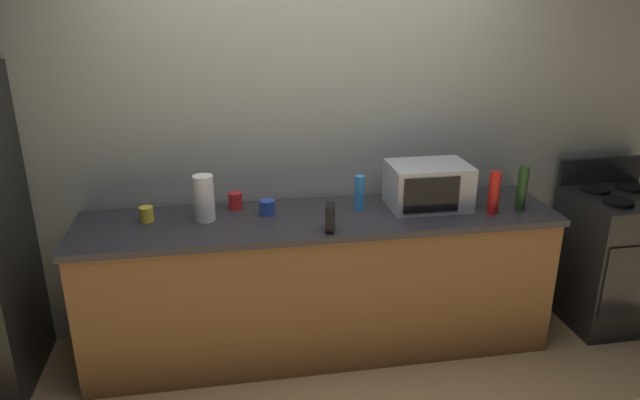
{
  "coord_description": "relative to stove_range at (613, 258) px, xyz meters",
  "views": [
    {
      "loc": [
        -0.54,
        -2.73,
        2.17
      ],
      "look_at": [
        0.0,
        0.4,
        1.0
      ],
      "focal_mm": 32.55,
      "sensor_mm": 36.0,
      "label": 1
    }
  ],
  "objects": [
    {
      "name": "bottle_spray_cleaner",
      "position": [
        -1.75,
        0.06,
        0.55
      ],
      "size": [
        0.06,
        0.06,
        0.21
      ],
      "primitive_type": "cylinder",
      "color": "#338CE5",
      "rests_on": "counter_run"
    },
    {
      "name": "stove_range",
      "position": [
        0.0,
        0.0,
        0.0
      ],
      "size": [
        0.6,
        0.61,
        1.08
      ],
      "color": "black",
      "rests_on": "ground_plane"
    },
    {
      "name": "bottle_hot_sauce",
      "position": [
        -0.98,
        -0.13,
        0.57
      ],
      "size": [
        0.07,
        0.07,
        0.26
      ],
      "primitive_type": "cylinder",
      "color": "red",
      "rests_on": "counter_run"
    },
    {
      "name": "cordless_phone",
      "position": [
        -1.98,
        -0.23,
        0.51
      ],
      "size": [
        0.07,
        0.12,
        0.15
      ],
      "primitive_type": "cube",
      "rotation": [
        0.0,
        0.0,
        -0.24
      ],
      "color": "black",
      "rests_on": "counter_run"
    },
    {
      "name": "counter_run",
      "position": [
        -2.0,
        0.0,
        -0.01
      ],
      "size": [
        2.84,
        0.64,
        0.9
      ],
      "color": "brown",
      "rests_on": "ground_plane"
    },
    {
      "name": "paper_towel_roll",
      "position": [
        -2.67,
        0.05,
        0.57
      ],
      "size": [
        0.12,
        0.12,
        0.27
      ],
      "primitive_type": "cylinder",
      "color": "white",
      "rests_on": "counter_run"
    },
    {
      "name": "ground_plane",
      "position": [
        -2.0,
        -0.4,
        -0.46
      ],
      "size": [
        8.0,
        8.0,
        0.0
      ],
      "primitive_type": "plane",
      "color": "tan"
    },
    {
      "name": "mug_yellow",
      "position": [
        -3.0,
        0.09,
        0.48
      ],
      "size": [
        0.08,
        0.08,
        0.09
      ],
      "primitive_type": "cylinder",
      "color": "yellow",
      "rests_on": "counter_run"
    },
    {
      "name": "mug_blue",
      "position": [
        -2.3,
        0.08,
        0.48
      ],
      "size": [
        0.09,
        0.09,
        0.09
      ],
      "primitive_type": "cylinder",
      "color": "#2D4CB2",
      "rests_on": "counter_run"
    },
    {
      "name": "mug_red",
      "position": [
        -2.49,
        0.21,
        0.49
      ],
      "size": [
        0.08,
        0.08,
        0.1
      ],
      "primitive_type": "cylinder",
      "color": "red",
      "rests_on": "counter_run"
    },
    {
      "name": "microwave",
      "position": [
        -1.32,
        0.05,
        0.57
      ],
      "size": [
        0.48,
        0.35,
        0.27
      ],
      "color": "#B7BABF",
      "rests_on": "counter_run"
    },
    {
      "name": "bottle_wine",
      "position": [
        -0.79,
        -0.1,
        0.57
      ],
      "size": [
        0.06,
        0.06,
        0.27
      ],
      "primitive_type": "cylinder",
      "color": "#1E3F19",
      "rests_on": "counter_run"
    },
    {
      "name": "back_wall",
      "position": [
        -2.0,
        0.41,
        0.89
      ],
      "size": [
        6.4,
        0.1,
        2.7
      ],
      "primitive_type": "cube",
      "color": "#9EA399",
      "rests_on": "ground_plane"
    }
  ]
}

